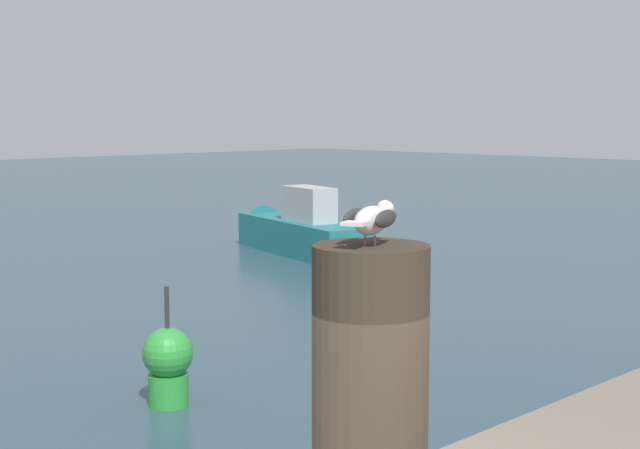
{
  "coord_description": "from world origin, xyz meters",
  "views": [
    {
      "loc": [
        -1.59,
        -2.51,
        3.18
      ],
      "look_at": [
        0.76,
        -0.13,
        2.78
      ],
      "focal_mm": 52.26,
      "sensor_mm": 36.0,
      "label": 1
    }
  ],
  "objects_px": {
    "channel_buoy": "(168,363)",
    "mooring_post": "(370,395)",
    "boat_teal": "(293,230)",
    "seagull": "(372,219)"
  },
  "relations": [
    {
      "from": "mooring_post",
      "to": "boat_teal",
      "type": "bearing_deg",
      "value": 47.82
    },
    {
      "from": "channel_buoy",
      "to": "boat_teal",
      "type": "bearing_deg",
      "value": 40.19
    },
    {
      "from": "seagull",
      "to": "boat_teal",
      "type": "relative_size",
      "value": 0.07
    },
    {
      "from": "seagull",
      "to": "boat_teal",
      "type": "bearing_deg",
      "value": 47.83
    },
    {
      "from": "mooring_post",
      "to": "boat_teal",
      "type": "relative_size",
      "value": 0.2
    },
    {
      "from": "channel_buoy",
      "to": "mooring_post",
      "type": "bearing_deg",
      "value": -119.47
    },
    {
      "from": "mooring_post",
      "to": "seagull",
      "type": "relative_size",
      "value": 2.77
    },
    {
      "from": "boat_teal",
      "to": "channel_buoy",
      "type": "xyz_separation_m",
      "value": [
        -8.87,
        -7.49,
        -0.02
      ]
    },
    {
      "from": "boat_teal",
      "to": "channel_buoy",
      "type": "height_order",
      "value": "boat_teal"
    },
    {
      "from": "channel_buoy",
      "to": "seagull",
      "type": "bearing_deg",
      "value": -119.44
    }
  ]
}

